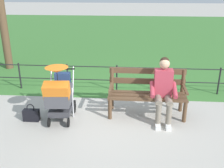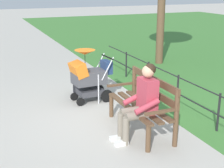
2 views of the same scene
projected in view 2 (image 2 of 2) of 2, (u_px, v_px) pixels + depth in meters
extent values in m
plane|color=#ADA89E|center=(122.00, 116.00, 6.39)|extent=(60.00, 60.00, 0.00)
cube|color=brown|center=(148.00, 105.00, 5.70)|extent=(1.60, 0.11, 0.04)
cube|color=brown|center=(138.00, 106.00, 5.64)|extent=(1.60, 0.11, 0.04)
cube|color=brown|center=(129.00, 108.00, 5.57)|extent=(1.60, 0.11, 0.04)
cube|color=brown|center=(153.00, 92.00, 5.67)|extent=(1.60, 0.05, 0.12)
cube|color=brown|center=(154.00, 80.00, 5.60)|extent=(1.60, 0.05, 0.12)
cylinder|color=brown|center=(148.00, 138.00, 4.97)|extent=(0.08, 0.08, 0.45)
cylinder|color=brown|center=(176.00, 118.00, 5.06)|extent=(0.08, 0.08, 0.95)
cube|color=brown|center=(161.00, 112.00, 4.92)|extent=(0.05, 0.56, 0.04)
cylinder|color=brown|center=(111.00, 106.00, 6.29)|extent=(0.08, 0.08, 0.45)
cylinder|color=brown|center=(134.00, 90.00, 6.39)|extent=(0.08, 0.08, 0.95)
cube|color=brown|center=(121.00, 85.00, 6.25)|extent=(0.05, 0.56, 0.04)
cylinder|color=slate|center=(138.00, 116.00, 5.19)|extent=(0.14, 0.40, 0.14)
cylinder|color=slate|center=(132.00, 111.00, 5.37)|extent=(0.14, 0.40, 0.14)
cylinder|color=slate|center=(126.00, 131.00, 5.19)|extent=(0.11, 0.11, 0.47)
cylinder|color=slate|center=(121.00, 126.00, 5.36)|extent=(0.11, 0.11, 0.47)
cube|color=silver|center=(121.00, 143.00, 5.22)|extent=(0.10, 0.22, 0.07)
cube|color=silver|center=(116.00, 138.00, 5.39)|extent=(0.10, 0.22, 0.07)
cube|color=#B23847|center=(147.00, 95.00, 5.28)|extent=(0.36, 0.22, 0.56)
cylinder|color=#B23847|center=(147.00, 107.00, 5.07)|extent=(0.09, 0.43, 0.23)
cylinder|color=#B23847|center=(135.00, 98.00, 5.46)|extent=(0.09, 0.43, 0.23)
sphere|color=tan|center=(148.00, 71.00, 5.16)|extent=(0.20, 0.20, 0.20)
sphere|color=black|center=(150.00, 69.00, 5.16)|extent=(0.19, 0.19, 0.19)
cylinder|color=black|center=(107.00, 96.00, 7.09)|extent=(0.05, 0.28, 0.28)
cylinder|color=black|center=(98.00, 90.00, 7.49)|extent=(0.05, 0.28, 0.28)
cylinder|color=black|center=(81.00, 102.00, 6.88)|extent=(0.04, 0.18, 0.18)
cylinder|color=black|center=(74.00, 97.00, 7.21)|extent=(0.04, 0.18, 0.18)
cube|color=#38383D|center=(90.00, 92.00, 7.14)|extent=(0.46, 0.55, 0.12)
cylinder|color=silver|center=(99.00, 89.00, 6.95)|extent=(0.03, 0.03, 0.65)
cylinder|color=silver|center=(90.00, 84.00, 7.35)|extent=(0.03, 0.03, 0.65)
cube|color=#47474C|center=(89.00, 77.00, 7.03)|extent=(0.51, 0.71, 0.28)
cube|color=orange|center=(78.00, 69.00, 6.87)|extent=(0.50, 0.34, 0.33)
cylinder|color=black|center=(107.00, 57.00, 7.10)|extent=(0.52, 0.07, 0.03)
cylinder|color=silver|center=(108.00, 69.00, 6.92)|extent=(0.05, 0.30, 0.49)
cylinder|color=silver|center=(99.00, 64.00, 7.32)|extent=(0.05, 0.30, 0.49)
cone|color=orange|center=(85.00, 52.00, 6.84)|extent=(0.47, 0.47, 0.10)
cylinder|color=black|center=(85.00, 61.00, 6.89)|extent=(0.01, 0.01, 0.30)
cube|color=navy|center=(106.00, 67.00, 7.16)|extent=(0.33, 0.18, 0.28)
cube|color=black|center=(78.00, 89.00, 7.65)|extent=(0.32, 0.14, 0.24)
torus|color=black|center=(78.00, 82.00, 7.60)|extent=(0.16, 0.02, 0.16)
cylinder|color=black|center=(218.00, 112.00, 5.63)|extent=(0.04, 0.04, 0.70)
cylinder|color=black|center=(178.00, 91.00, 6.75)|extent=(0.04, 0.04, 0.70)
cylinder|color=black|center=(148.00, 76.00, 7.86)|extent=(0.04, 0.04, 0.70)
cylinder|color=black|center=(126.00, 65.00, 8.98)|extent=(0.04, 0.04, 0.70)
cylinder|color=black|center=(178.00, 77.00, 6.66)|extent=(7.57, 0.02, 0.02)
cylinder|color=black|center=(177.00, 94.00, 6.76)|extent=(7.57, 0.02, 0.02)
cylinder|color=brown|center=(161.00, 11.00, 10.15)|extent=(0.24, 0.24, 3.33)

